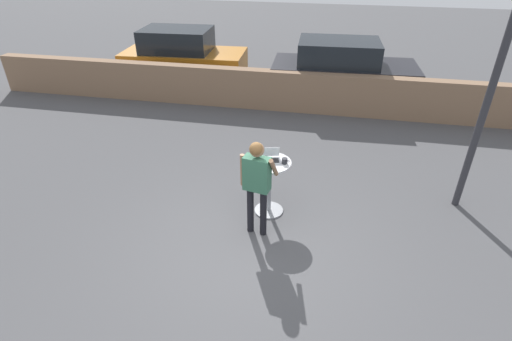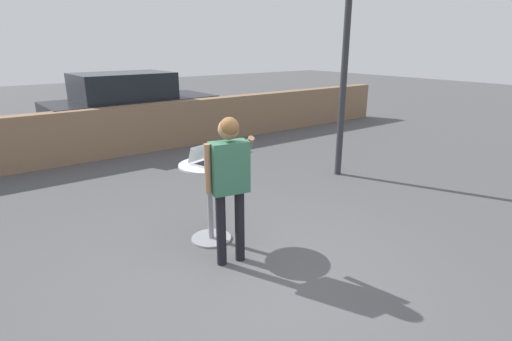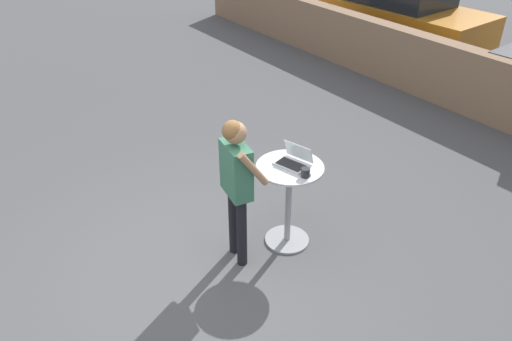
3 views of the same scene
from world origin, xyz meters
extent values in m
plane|color=#4C4C4F|center=(0.00, 0.00, 0.00)|extent=(50.00, 50.00, 0.00)
cube|color=#84664C|center=(0.00, 5.89, 0.55)|extent=(17.83, 0.35, 1.09)
cylinder|color=gray|center=(0.11, 1.14, 0.01)|extent=(0.51, 0.51, 0.03)
cylinder|color=gray|center=(0.11, 1.14, 0.51)|extent=(0.07, 0.07, 0.96)
cylinder|color=#B7B7BC|center=(0.11, 1.14, 1.00)|extent=(0.73, 0.73, 0.02)
cube|color=#B7BABF|center=(0.11, 1.15, 1.02)|extent=(0.39, 0.29, 0.02)
cube|color=black|center=(0.11, 1.15, 1.03)|extent=(0.34, 0.24, 0.00)
cube|color=#B7BABF|center=(0.08, 1.28, 1.13)|extent=(0.35, 0.16, 0.20)
cube|color=white|center=(0.08, 1.27, 1.13)|extent=(0.32, 0.14, 0.17)
cylinder|color=#232328|center=(0.36, 1.14, 1.06)|extent=(0.09, 0.09, 0.10)
torus|color=#232328|center=(0.42, 1.14, 1.06)|extent=(0.04, 0.01, 0.04)
cylinder|color=black|center=(-0.10, 0.54, 0.43)|extent=(0.11, 0.11, 0.86)
cylinder|color=black|center=(0.12, 0.50, 0.43)|extent=(0.11, 0.11, 0.86)
cube|color=#33664C|center=(0.01, 0.52, 1.14)|extent=(0.44, 0.28, 0.57)
sphere|color=#936B4C|center=(0.01, 0.52, 1.56)|extent=(0.22, 0.22, 0.22)
sphere|color=brown|center=(0.01, 0.49, 1.59)|extent=(0.21, 0.21, 0.21)
cylinder|color=#936B4C|center=(-0.22, 0.57, 1.16)|extent=(0.07, 0.07, 0.54)
cylinder|color=#936B4C|center=(0.26, 0.56, 1.26)|extent=(0.13, 0.33, 0.42)
cube|color=black|center=(1.28, 6.90, 0.71)|extent=(4.10, 1.92, 0.79)
cube|color=black|center=(1.08, 6.90, 1.42)|extent=(2.28, 1.63, 0.63)
cylinder|color=black|center=(2.49, 7.79, 0.35)|extent=(0.71, 0.25, 0.70)
cylinder|color=black|center=(2.56, 6.13, 0.35)|extent=(0.71, 0.25, 0.70)
cylinder|color=black|center=(0.00, 7.68, 0.35)|extent=(0.71, 0.25, 0.70)
cylinder|color=black|center=(0.07, 6.02, 0.35)|extent=(0.71, 0.25, 0.70)
cube|color=#B76B19|center=(-3.76, 7.54, 0.66)|extent=(3.93, 1.88, 0.73)
cube|color=black|center=(-3.95, 7.53, 1.38)|extent=(2.19, 1.59, 0.69)
cylinder|color=black|center=(-2.61, 8.40, 0.33)|extent=(0.67, 0.25, 0.66)
cylinder|color=black|center=(-2.52, 6.80, 0.33)|extent=(0.67, 0.25, 0.66)
cylinder|color=black|center=(-4.99, 8.28, 0.33)|extent=(0.67, 0.25, 0.66)
cylinder|color=black|center=(-4.91, 6.68, 0.33)|extent=(0.67, 0.25, 0.66)
cylinder|color=#2D2D33|center=(3.45, 2.02, 1.98)|extent=(0.12, 0.12, 3.96)
camera|label=1|loc=(1.02, -4.57, 4.34)|focal=28.00mm
camera|label=2|loc=(-2.19, -2.93, 2.41)|focal=28.00mm
camera|label=3|loc=(3.56, -1.77, 3.77)|focal=35.00mm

